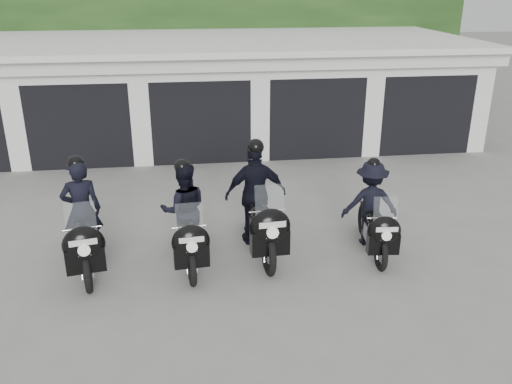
{
  "coord_description": "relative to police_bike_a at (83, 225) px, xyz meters",
  "views": [
    {
      "loc": [
        -0.42,
        -8.43,
        4.65
      ],
      "look_at": [
        0.79,
        0.56,
        1.05
      ],
      "focal_mm": 38.0,
      "sensor_mm": 36.0,
      "label": 1
    }
  ],
  "objects": [
    {
      "name": "background_vegetation",
      "position": [
        2.58,
        12.78,
        1.99
      ],
      "size": [
        20.0,
        3.9,
        5.8
      ],
      "color": "#1B3714",
      "rests_on": "ground"
    },
    {
      "name": "garage_block",
      "position": [
        2.21,
        7.92,
        0.65
      ],
      "size": [
        16.4,
        6.8,
        2.96
      ],
      "color": "silver",
      "rests_on": "ground"
    },
    {
      "name": "police_bike_d",
      "position": [
        5.07,
        0.06,
        -0.04
      ],
      "size": [
        1.08,
        1.98,
        1.73
      ],
      "rotation": [
        0.0,
        0.0,
        -0.1
      ],
      "color": "black",
      "rests_on": "ground"
    },
    {
      "name": "police_bike_a",
      "position": [
        0.0,
        0.0,
        0.0
      ],
      "size": [
        0.92,
        2.24,
        1.96
      ],
      "rotation": [
        0.0,
        0.0,
        0.17
      ],
      "color": "black",
      "rests_on": "ground"
    },
    {
      "name": "ground",
      "position": [
        2.21,
        -0.13,
        -0.78
      ],
      "size": [
        80.0,
        80.0,
        0.0
      ],
      "primitive_type": "plane",
      "color": "gray",
      "rests_on": "ground"
    },
    {
      "name": "police_bike_c",
      "position": [
        3.01,
        0.33,
        0.1
      ],
      "size": [
        1.17,
        2.38,
        2.07
      ],
      "rotation": [
        0.0,
        0.0,
        0.06
      ],
      "color": "black",
      "rests_on": "ground"
    },
    {
      "name": "police_bike_b",
      "position": [
        1.71,
        0.05,
        -0.0
      ],
      "size": [
        0.88,
        2.12,
        1.84
      ],
      "rotation": [
        0.0,
        0.0,
        0.08
      ],
      "color": "black",
      "rests_on": "ground"
    }
  ]
}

